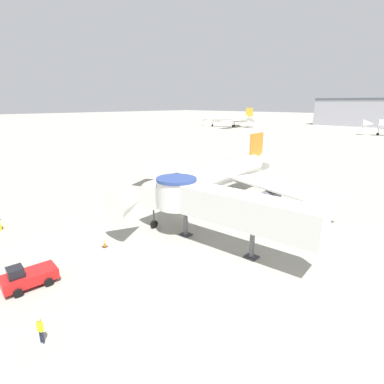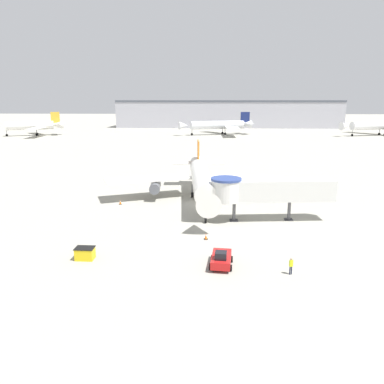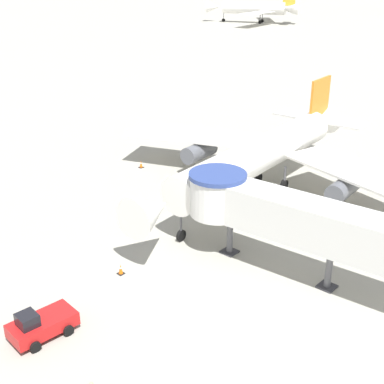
{
  "view_description": "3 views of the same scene",
  "coord_description": "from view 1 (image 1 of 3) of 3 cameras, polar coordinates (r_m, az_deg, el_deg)",
  "views": [
    {
      "loc": [
        25.63,
        -27.55,
        13.14
      ],
      "look_at": [
        1.98,
        -2.95,
        2.98
      ],
      "focal_mm": 28.0,
      "sensor_mm": 36.0,
      "label": 1
    },
    {
      "loc": [
        2.13,
        -56.14,
        15.91
      ],
      "look_at": [
        -0.41,
        -3.83,
        3.05
      ],
      "focal_mm": 35.0,
      "sensor_mm": 36.0,
      "label": 2
    },
    {
      "loc": [
        26.05,
        -34.47,
        19.7
      ],
      "look_at": [
        -0.53,
        -4.94,
        2.2
      ],
      "focal_mm": 50.0,
      "sensor_mm": 36.0,
      "label": 3
    }
  ],
  "objects": [
    {
      "name": "jet_bridge",
      "position": [
        27.61,
        4.87,
        -2.24
      ],
      "size": [
        16.61,
        4.7,
        5.94
      ],
      "rotation": [
        0.0,
        0.0,
        0.09
      ],
      "color": "silver",
      "rests_on": "ground_plane"
    },
    {
      "name": "pushback_tug_red",
      "position": [
        26.08,
        -28.79,
        -13.97
      ],
      "size": [
        2.43,
        3.87,
        1.81
      ],
      "rotation": [
        0.0,
        0.0,
        -0.09
      ],
      "color": "red",
      "rests_on": "ground_plane"
    },
    {
      "name": "background_jet_gold_tail",
      "position": [
        177.02,
        7.38,
        13.71
      ],
      "size": [
        29.34,
        31.9,
        10.63
      ],
      "rotation": [
        0.0,
        0.0,
        -1.16
      ],
      "color": "white",
      "rests_on": "ground_plane"
    },
    {
      "name": "traffic_cone_near_nose",
      "position": [
        29.97,
        -16.32,
        -9.4
      ],
      "size": [
        0.44,
        0.44,
        0.73
      ],
      "color": "black",
      "rests_on": "ground_plane"
    },
    {
      "name": "main_airplane",
      "position": [
        40.51,
        4.57,
        2.99
      ],
      "size": [
        32.17,
        30.51,
        8.58
      ],
      "rotation": [
        0.0,
        0.0,
        0.08
      ],
      "color": "white",
      "rests_on": "ground_plane"
    },
    {
      "name": "traffic_cone_port_wing",
      "position": [
        48.22,
        -9.57,
        0.98
      ],
      "size": [
        0.45,
        0.45,
        0.74
      ],
      "color": "black",
      "rests_on": "ground_plane"
    },
    {
      "name": "ground_plane",
      "position": [
        39.86,
        0.88,
        -2.67
      ],
      "size": [
        800.0,
        800.0,
        0.0
      ],
      "primitive_type": "plane",
      "color": "#9E9B8E"
    },
    {
      "name": "ground_crew_marshaller",
      "position": [
        20.37,
        -26.93,
        -22.2
      ],
      "size": [
        0.36,
        0.29,
        1.66
      ],
      "rotation": [
        0.0,
        0.0,
        0.36
      ],
      "color": "#1E2338",
      "rests_on": "ground_plane"
    }
  ]
}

